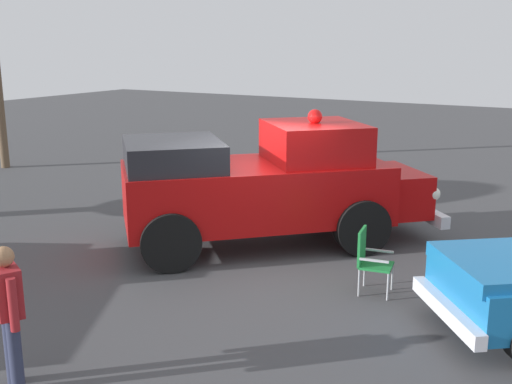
{
  "coord_description": "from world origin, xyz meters",
  "views": [
    {
      "loc": [
        -9.17,
        -5.23,
        3.82
      ],
      "look_at": [
        0.63,
        0.4,
        1.05
      ],
      "focal_mm": 43.09,
      "sensor_mm": 36.0,
      "label": 1
    }
  ],
  "objects": [
    {
      "name": "ground_plane",
      "position": [
        0.0,
        0.0,
        0.0
      ],
      "size": [
        60.0,
        60.0,
        0.0
      ],
      "primitive_type": "plane",
      "color": "#424244"
    },
    {
      "name": "vintage_fire_truck",
      "position": [
        0.79,
        0.23,
        1.2
      ],
      "size": [
        5.7,
        5.78,
        2.59
      ],
      "color": "black",
      "rests_on": "ground"
    },
    {
      "name": "lawn_chair_by_car",
      "position": [
        -0.5,
        -2.27,
        0.59
      ],
      "size": [
        0.58,
        0.57,
        1.02
      ],
      "color": "#B7BABF",
      "rests_on": "ground"
    },
    {
      "name": "spectator_standing",
      "position": [
        -5.09,
        0.27,
        0.96
      ],
      "size": [
        0.42,
        0.62,
        1.68
      ],
      "color": "#2D334C",
      "rests_on": "ground"
    }
  ]
}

